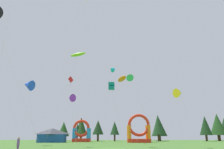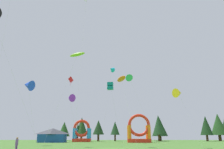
{
  "view_description": "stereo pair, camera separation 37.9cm",
  "coord_description": "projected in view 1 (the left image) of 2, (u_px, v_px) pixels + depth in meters",
  "views": [
    {
      "loc": [
        -0.1,
        -35.44,
        2.1
      ],
      "look_at": [
        0.0,
        7.12,
        13.87
      ],
      "focal_mm": 35.01,
      "sensor_mm": 36.0,
      "label": 1
    },
    {
      "loc": [
        0.28,
        -35.44,
        2.1
      ],
      "look_at": [
        0.0,
        7.12,
        13.87
      ],
      "focal_mm": 35.01,
      "sensor_mm": 36.0,
      "label": 2
    }
  ],
  "objects": [
    {
      "name": "tree_row_1",
      "position": [
        77.0,
        130.0,
        77.28
      ],
      "size": [
        2.76,
        2.76,
        5.91
      ],
      "color": "#4C331E",
      "rests_on": "ground_plane"
    },
    {
      "name": "inflatable_yellow_castle",
      "position": [
        138.0,
        132.0,
        61.12
      ],
      "size": [
        6.36,
        3.53,
        7.78
      ],
      "color": "red",
      "rests_on": "ground_plane"
    },
    {
      "name": "kite_yellow_delta",
      "position": [
        178.0,
        93.0,
        39.07
      ],
      "size": [
        3.25,
        4.44,
        10.21
      ],
      "color": "yellow",
      "rests_on": "ground_plane"
    },
    {
      "name": "tree_row_6",
      "position": [
        158.0,
        125.0,
        73.98
      ],
      "size": [
        4.06,
        4.06,
        8.67
      ],
      "color": "#4C331E",
      "rests_on": "ground_plane"
    },
    {
      "name": "tree_row_10",
      "position": [
        224.0,
        127.0,
        79.26
      ],
      "size": [
        4.19,
        4.19,
        8.01
      ],
      "color": "#4C331E",
      "rests_on": "ground_plane"
    },
    {
      "name": "tree_row_7",
      "position": [
        158.0,
        127.0,
        78.93
      ],
      "size": [
        5.59,
        5.59,
        8.33
      ],
      "color": "#4C331E",
      "rests_on": "ground_plane"
    },
    {
      "name": "person_far_side",
      "position": [
        18.0,
        144.0,
        25.29
      ],
      "size": [
        0.39,
        0.39,
        1.84
      ],
      "rotation": [
        0.0,
        0.0,
        4.41
      ],
      "color": "#724C8C",
      "rests_on": "ground_plane"
    },
    {
      "name": "ground_plane",
      "position": [
        112.0,
        149.0,
        33.6
      ],
      "size": [
        120.0,
        120.0,
        0.0
      ],
      "primitive_type": "plane",
      "color": "#47752D"
    },
    {
      "name": "festival_tent",
      "position": [
        52.0,
        135.0,
        62.1
      ],
      "size": [
        7.47,
        3.81,
        3.88
      ],
      "color": "#19478C",
      "rests_on": "ground_plane"
    },
    {
      "name": "tree_row_2",
      "position": [
        81.0,
        126.0,
        78.66
      ],
      "size": [
        4.08,
        4.08,
        8.17
      ],
      "color": "#4C331E",
      "rests_on": "ground_plane"
    },
    {
      "name": "kite_green_delta",
      "position": [
        130.0,
        79.0,
        37.26
      ],
      "size": [
        4.79,
        2.2,
        11.99
      ],
      "color": "green",
      "rests_on": "ground_plane"
    },
    {
      "name": "kite_blue_delta",
      "position": [
        27.0,
        85.0,
        48.38
      ],
      "size": [
        3.18,
        5.88,
        14.15
      ],
      "color": "blue",
      "rests_on": "ground_plane"
    },
    {
      "name": "tree_row_9",
      "position": [
        217.0,
        124.0,
        78.21
      ],
      "size": [
        5.61,
        5.61,
        9.49
      ],
      "color": "#4C331E",
      "rests_on": "ground_plane"
    },
    {
      "name": "tree_row_5",
      "position": [
        114.0,
        128.0,
        75.97
      ],
      "size": [
        3.17,
        3.17,
        6.67
      ],
      "color": "#4C331E",
      "rests_on": "ground_plane"
    },
    {
      "name": "kite_purple_delta",
      "position": [
        70.0,
        98.0,
        41.23
      ],
      "size": [
        2.47,
        2.53,
        9.66
      ],
      "color": "purple",
      "rests_on": "ground_plane"
    },
    {
      "name": "kite_orange_parafoil",
      "position": [
        121.0,
        79.0,
        41.54
      ],
      "size": [
        3.36,
        6.47,
        12.98
      ],
      "color": "orange",
      "rests_on": "ground_plane"
    },
    {
      "name": "tree_row_4",
      "position": [
        98.0,
        127.0,
        74.46
      ],
      "size": [
        3.8,
        3.8,
        6.94
      ],
      "color": "#4C331E",
      "rests_on": "ground_plane"
    },
    {
      "name": "tree_row_3",
      "position": [
        81.0,
        128.0,
        76.06
      ],
      "size": [
        3.18,
        3.18,
        7.27
      ],
      "color": "#4C331E",
      "rests_on": "ground_plane"
    },
    {
      "name": "tree_row_0",
      "position": [
        63.0,
        129.0,
        78.83
      ],
      "size": [
        4.22,
        4.22,
        6.65
      ],
      "color": "#4C331E",
      "rests_on": "ground_plane"
    },
    {
      "name": "inflatable_blue_arch",
      "position": [
        81.0,
        134.0,
        67.27
      ],
      "size": [
        5.39,
        3.67,
        6.62
      ],
      "color": "red",
      "rests_on": "ground_plane"
    },
    {
      "name": "kite_teal_box",
      "position": [
        111.0,
        86.0,
        30.86
      ],
      "size": [
        2.18,
        0.87,
        9.25
      ],
      "color": "#0C7F7A",
      "rests_on": "ground_plane"
    },
    {
      "name": "kite_lime_parafoil",
      "position": [
        78.0,
        54.0,
        38.09
      ],
      "size": [
        6.8,
        2.29,
        16.2
      ],
      "color": "#8CD826",
      "rests_on": "ground_plane"
    },
    {
      "name": "kite_red_diamond",
      "position": [
        70.0,
        80.0,
        59.41
      ],
      "size": [
        4.69,
        1.3,
        17.19
      ],
      "color": "red",
      "rests_on": "ground_plane"
    },
    {
      "name": "kite_cyan_delta",
      "position": [
        111.0,
        69.0,
        60.85
      ],
      "size": [
        3.66,
        2.83,
        20.5
      ],
      "color": "#19B7CC",
      "rests_on": "ground_plane"
    },
    {
      "name": "tree_row_8",
      "position": [
        205.0,
        126.0,
        75.02
      ],
      "size": [
        4.12,
        4.12,
        8.4
      ],
      "color": "#4C331E",
      "rests_on": "ground_plane"
    }
  ]
}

